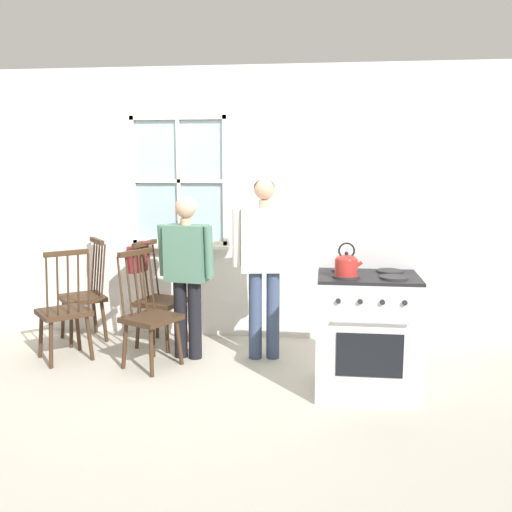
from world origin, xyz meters
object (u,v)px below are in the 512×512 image
object	(u,v)px
kettle	(346,264)
potted_plant	(181,236)
person_elderly_left	(187,264)
chair_center_cluster	(149,317)
handbag	(138,258)
chair_by_window	(159,300)
person_teen_center	(264,253)
chair_near_stove	(85,296)
stove	(366,332)
chair_near_wall	(64,312)

from	to	relation	value
kettle	potted_plant	bearing A→B (deg)	138.99
potted_plant	person_elderly_left	bearing A→B (deg)	-71.68
chair_center_cluster	kettle	world-z (taller)	kettle
handbag	person_elderly_left	bearing A→B (deg)	-33.99
potted_plant	kettle	bearing A→B (deg)	-41.01
chair_by_window	handbag	size ratio (longest dim) A/B	3.32
person_teen_center	chair_near_stove	bearing A→B (deg)	160.73
stove	potted_plant	world-z (taller)	potted_plant
chair_near_stove	kettle	distance (m)	2.84
chair_center_cluster	chair_near_stove	size ratio (longest dim) A/B	1.00
chair_near_stove	kettle	size ratio (longest dim) A/B	4.13
chair_center_cluster	person_elderly_left	distance (m)	0.57
stove	handbag	size ratio (longest dim) A/B	3.53
chair_near_wall	potted_plant	bearing A→B (deg)	-177.55
chair_near_stove	person_elderly_left	xyz separation A→B (m)	(1.15, -0.41, 0.43)
chair_by_window	kettle	size ratio (longest dim) A/B	4.13
chair_near_stove	potted_plant	size ratio (longest dim) A/B	3.55
chair_by_window	person_elderly_left	xyz separation A→B (m)	(0.36, -0.33, 0.43)
chair_near_wall	kettle	world-z (taller)	kettle
chair_near_wall	chair_center_cluster	xyz separation A→B (m)	(0.81, -0.07, 0.00)
potted_plant	handbag	bearing A→B (deg)	-143.34
chair_near_stove	potted_plant	world-z (taller)	potted_plant
person_teen_center	chair_center_cluster	bearing A→B (deg)	-169.96
chair_near_stove	kettle	xyz separation A→B (m)	(2.53, -1.14, 0.58)
chair_center_cluster	handbag	bearing A→B (deg)	53.36
person_elderly_left	kettle	world-z (taller)	person_elderly_left
stove	kettle	world-z (taller)	kettle
chair_near_wall	chair_near_stove	bearing A→B (deg)	-125.63
chair_by_window	potted_plant	size ratio (longest dim) A/B	3.55
chair_center_cluster	handbag	size ratio (longest dim) A/B	3.32
stove	handbag	world-z (taller)	stove
person_elderly_left	kettle	bearing A→B (deg)	-18.76
person_elderly_left	stove	bearing A→B (deg)	-11.98
chair_by_window	person_teen_center	world-z (taller)	person_teen_center
kettle	stove	bearing A→B (deg)	37.33
handbag	kettle	bearing A→B (deg)	-29.72
stove	chair_by_window	bearing A→B (deg)	154.16
kettle	potted_plant	world-z (taller)	potted_plant
chair_by_window	chair_center_cluster	size ratio (longest dim) A/B	1.00
chair_by_window	person_elderly_left	size ratio (longest dim) A/B	0.69
stove	chair_center_cluster	bearing A→B (deg)	169.57
stove	kettle	distance (m)	0.59
person_elderly_left	person_teen_center	distance (m)	0.70
chair_near_wall	kettle	xyz separation A→B (m)	(2.47, -0.54, 0.58)
chair_by_window	chair_near_stove	world-z (taller)	same
chair_near_wall	chair_near_stove	world-z (taller)	same
chair_by_window	kettle	xyz separation A→B (m)	(1.74, -1.06, 0.58)
chair_by_window	chair_center_cluster	world-z (taller)	same
potted_plant	chair_near_stove	bearing A→B (deg)	-164.72
chair_by_window	potted_plant	distance (m)	0.69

